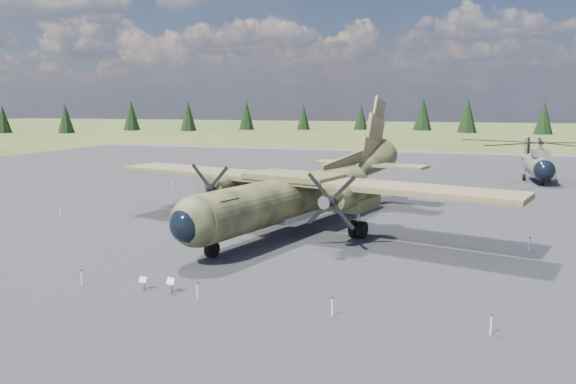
% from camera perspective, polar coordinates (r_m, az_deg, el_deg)
% --- Properties ---
extents(ground, '(500.00, 500.00, 0.00)m').
position_cam_1_polar(ground, '(37.80, -2.50, -4.01)').
color(ground, brown).
rests_on(ground, ground).
extents(apron, '(120.00, 120.00, 0.04)m').
position_cam_1_polar(apron, '(47.10, 1.78, -1.43)').
color(apron, '#5D5D62').
rests_on(apron, ground).
extents(transport_plane, '(29.26, 26.17, 9.72)m').
position_cam_1_polar(transport_plane, '(38.33, 1.44, 0.42)').
color(transport_plane, '#2E371E').
rests_on(transport_plane, ground).
extents(helicopter_near, '(18.60, 21.32, 4.49)m').
position_cam_1_polar(helicopter_near, '(67.03, 24.19, 3.62)').
color(helicopter_near, slate).
rests_on(helicopter_near, ground).
extents(info_placard_left, '(0.41, 0.21, 0.62)m').
position_cam_1_polar(info_placard_left, '(26.87, -14.49, -8.76)').
color(info_placard_left, gray).
rests_on(info_placard_left, ground).
extents(info_placard_right, '(0.49, 0.31, 0.71)m').
position_cam_1_polar(info_placard_right, '(26.15, -11.80, -9.03)').
color(info_placard_right, gray).
rests_on(info_placard_right, ground).
extents(barrier_fence, '(33.12, 29.62, 0.85)m').
position_cam_1_polar(barrier_fence, '(37.78, -3.20, -3.24)').
color(barrier_fence, white).
rests_on(barrier_fence, ground).
extents(treeline, '(316.67, 321.15, 10.94)m').
position_cam_1_polar(treeline, '(42.27, -21.02, 3.20)').
color(treeline, black).
rests_on(treeline, ground).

